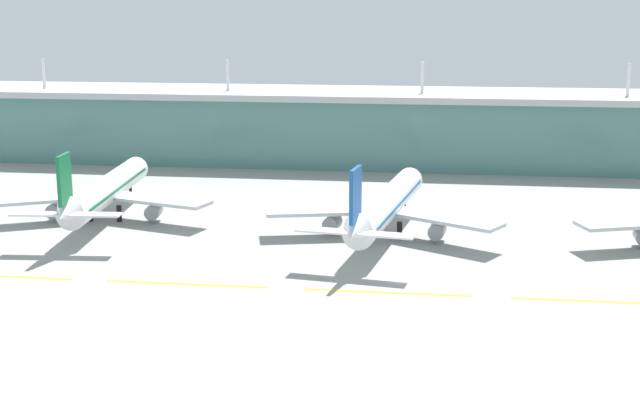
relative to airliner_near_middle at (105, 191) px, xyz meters
The scene contains 7 objects.
ground_plane 75.68m from the airliner_near_middle, 27.69° to the right, with size 600.00×600.00×0.00m, color gray.
terminal_building 102.02m from the airliner_near_middle, 49.07° to the left, with size 288.00×34.00×30.27m.
airliner_near_middle is the anchor object (origin of this frame).
airliner_center 61.67m from the airliner_near_middle, ahead, with size 48.27×61.58×18.90m.
taxiway_stripe_mid_west 51.70m from the airliner_near_middle, 54.52° to the right, with size 28.00×0.70×0.04m, color yellow.
taxiway_stripe_centre 76.50m from the airliner_near_middle, 33.23° to the right, with size 28.00×0.70×0.04m, color yellow.
taxiway_stripe_mid_east 106.51m from the airliner_near_middle, 23.13° to the right, with size 28.00×0.70×0.04m, color yellow.
Camera 1 is at (4.31, -146.07, 46.99)m, focal length 49.87 mm.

